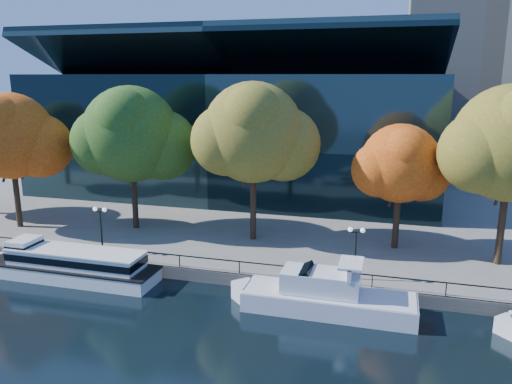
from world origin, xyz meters
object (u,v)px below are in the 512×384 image
(tour_boat, at_px, (67,263))
(lamp_2, at_px, (356,241))
(tree_1, at_px, (11,138))
(tree_2, at_px, (133,136))
(tree_4, at_px, (402,165))
(lamp_1, at_px, (100,219))
(tree_3, at_px, (255,135))
(cruiser_near, at_px, (321,295))

(tour_boat, bearing_deg, lamp_2, 9.12)
(lamp_2, bearing_deg, tour_boat, -170.88)
(tree_1, relative_size, lamp_2, 3.31)
(tree_2, relative_size, tree_4, 1.28)
(tree_4, relative_size, lamp_1, 2.72)
(lamp_1, distance_m, lamp_2, 21.38)
(tree_3, height_order, tree_4, tree_3)
(lamp_1, height_order, lamp_2, same)
(cruiser_near, height_order, tree_2, tree_2)
(tree_4, bearing_deg, tree_1, -174.43)
(lamp_2, bearing_deg, lamp_1, 180.00)
(cruiser_near, xyz_separation_m, tree_3, (-7.77, 10.82, 9.57))
(tour_boat, height_order, lamp_2, lamp_2)
(tour_boat, relative_size, lamp_1, 3.89)
(tree_1, bearing_deg, tree_2, 13.42)
(tree_4, height_order, lamp_1, tree_4)
(cruiser_near, height_order, tree_4, tree_4)
(tree_3, bearing_deg, tour_boat, -140.13)
(tour_boat, xyz_separation_m, cruiser_near, (20.43, -0.25, -0.09))
(lamp_1, bearing_deg, tree_4, 18.20)
(tour_boat, xyz_separation_m, lamp_2, (22.35, 3.59, 2.72))
(tour_boat, bearing_deg, lamp_1, 74.88)
(cruiser_near, bearing_deg, lamp_1, 168.83)
(tour_boat, relative_size, tree_4, 1.43)
(tree_4, distance_m, lamp_2, 9.65)
(tree_3, xyz_separation_m, lamp_2, (9.70, -6.98, -6.76))
(tree_1, distance_m, tree_3, 23.97)
(lamp_1, relative_size, lamp_2, 1.00)
(tree_4, xyz_separation_m, lamp_1, (-24.40, -8.02, -4.44))
(cruiser_near, relative_size, tree_4, 1.19)
(cruiser_near, xyz_separation_m, tree_1, (-31.59, 8.30, 8.80))
(tree_3, distance_m, lamp_2, 13.73)
(tour_boat, height_order, tree_2, tree_2)
(tour_boat, relative_size, tree_1, 1.17)
(lamp_2, bearing_deg, tree_4, 69.40)
(tree_2, height_order, lamp_1, tree_2)
(cruiser_near, height_order, lamp_2, lamp_2)
(tree_1, bearing_deg, lamp_1, -20.16)
(tree_3, distance_m, lamp_1, 15.20)
(tour_boat, height_order, tree_4, tree_4)
(tour_boat, bearing_deg, tree_1, 144.23)
(tour_boat, height_order, cruiser_near, cruiser_near)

